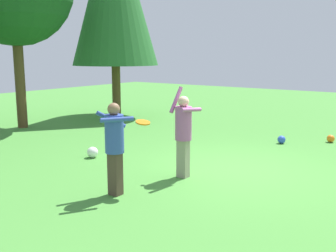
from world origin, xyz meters
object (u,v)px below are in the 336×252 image
at_px(person_catcher, 114,141).
at_px(frisbee, 143,122).
at_px(person_thrower, 183,129).
at_px(ball_orange, 331,139).
at_px(ball_blue, 281,140).
at_px(ball_white, 93,152).

height_order(person_catcher, frisbee, person_catcher).
bearing_deg(person_catcher, person_thrower, 16.71).
xyz_separation_m(person_thrower, ball_orange, (5.27, -1.63, -0.91)).
xyz_separation_m(person_catcher, ball_orange, (6.87, -2.04, -0.89)).
height_order(person_thrower, ball_orange, person_thrower).
bearing_deg(ball_blue, person_thrower, 172.93).
bearing_deg(ball_blue, frisbee, 173.05).
distance_m(person_catcher, ball_white, 2.92).
xyz_separation_m(ball_orange, ball_blue, (-0.99, 1.10, 0.00)).
height_order(frisbee, ball_orange, frisbee).
distance_m(person_catcher, ball_orange, 7.22).
bearing_deg(ball_orange, person_catcher, 163.45).
height_order(person_thrower, ball_blue, person_thrower).
xyz_separation_m(person_catcher, ball_white, (1.60, 2.28, -0.87)).
bearing_deg(frisbee, person_thrower, -6.48).
relative_size(person_thrower, ball_blue, 8.27).
bearing_deg(person_catcher, ball_white, 86.05).
xyz_separation_m(person_catcher, ball_blue, (5.88, -0.94, -0.89)).
bearing_deg(person_thrower, ball_blue, 179.40).
bearing_deg(person_thrower, person_catcher, -7.81).
distance_m(ball_orange, ball_blue, 1.48).
bearing_deg(person_thrower, ball_white, -83.32).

